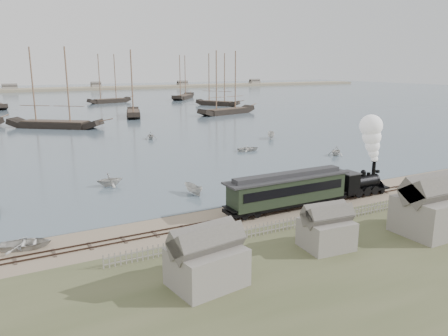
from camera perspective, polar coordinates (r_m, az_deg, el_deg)
name	(u,v)px	position (r m, az deg, el deg)	size (l,w,h in m)	color
ground	(237,212)	(47.60, 1.68, -5.70)	(600.00, 600.00, 0.00)	gray
harbor_water	(45,101)	(210.71, -22.35, 8.12)	(600.00, 336.00, 0.06)	#4B5B6B
rail_track	(246,217)	(45.96, 2.94, -6.37)	(120.00, 1.80, 0.16)	#31221B
picket_fence_west	(213,246)	(38.97, -1.50, -10.14)	(19.00, 0.10, 1.20)	gray
picket_fence_east	(373,214)	(49.58, 18.87, -5.65)	(15.00, 0.10, 1.20)	gray
shed_left	(207,285)	(32.72, -2.24, -14.98)	(5.00, 4.00, 4.10)	gray
shed_mid	(325,248)	(39.62, 13.11, -10.09)	(4.00, 3.50, 3.60)	gray
shed_right	(429,233)	(46.13, 25.22, -7.66)	(6.00, 5.00, 5.10)	gray
far_spit	(29,91)	(290.22, -24.16, 9.11)	(500.00, 20.00, 1.80)	tan
locomotive	(370,160)	(55.56, 18.54, 1.02)	(7.54, 2.82, 9.40)	black
passenger_coach	(288,189)	(48.09, 8.33, -2.78)	(15.00, 2.89, 3.64)	black
beached_dinghy	(26,244)	(42.00, -24.45, -8.97)	(4.21, 3.01, 0.87)	#B9B6B0
rowboat_1	(110,179)	(58.85, -14.70, -1.46)	(3.35, 2.89, 1.77)	#B9B6B0
rowboat_2	(193,189)	(53.59, -4.05, -2.77)	(3.24, 1.22, 1.25)	#B9B6B0
rowboat_3	(248,149)	(80.45, 3.22, 2.54)	(4.13, 2.95, 0.86)	#B9B6B0
rowboat_4	(336,151)	(78.82, 14.43, 2.18)	(3.04, 2.62, 1.60)	#B9B6B0
rowboat_5	(271,135)	(94.40, 6.16, 4.27)	(3.78, 1.42, 1.46)	#B9B6B0
rowboat_7	(151,135)	(94.55, -9.55, 4.21)	(2.99, 2.58, 1.58)	#B9B6B0
schooner_2	(52,88)	(117.49, -21.58, 9.75)	(24.21, 5.59, 20.00)	black
schooner_3	(132,83)	(137.07, -11.94, 10.76)	(18.64, 4.30, 20.00)	black
schooner_4	(227,83)	(141.21, 0.39, 11.11)	(21.70, 5.01, 20.00)	black
schooner_5	(217,79)	(171.54, -0.86, 11.50)	(18.13, 4.18, 20.00)	black
schooner_8	(108,78)	(189.48, -14.90, 11.23)	(18.40, 4.25, 20.00)	black
schooner_9	(183,77)	(206.60, -5.39, 11.75)	(23.73, 5.48, 20.00)	black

